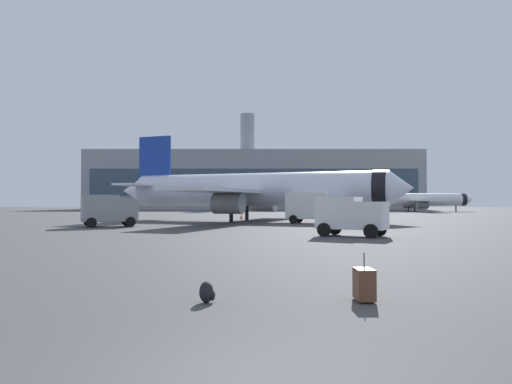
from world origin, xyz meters
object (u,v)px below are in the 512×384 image
safety_cone_mid (375,218)px  airplane_taxiing (418,200)px  fuel_truck (316,207)px  service_truck (110,209)px  safety_cone_near (242,216)px  traveller_backpack (208,292)px  airplane_at_gate (254,190)px  cargo_van (352,214)px  rolling_suitcase (365,284)px

safety_cone_mid → airplane_taxiing: bearing=66.3°
fuel_truck → service_truck: bearing=-161.9°
safety_cone_near → traveller_backpack: 51.05m
service_truck → safety_cone_mid: 29.92m
fuel_truck → airplane_at_gate: bearing=141.7°
airplane_taxiing → fuel_truck: 66.61m
traveller_backpack → service_truck: bearing=111.0°
cargo_van → safety_cone_near: 31.99m
safety_cone_mid → cargo_van: bearing=-107.5°
airplane_at_gate → fuel_truck: 8.46m
airplane_at_gate → safety_cone_mid: size_ratio=48.10×
safety_cone_mid → traveller_backpack: size_ratio=1.50×
traveller_backpack → airplane_taxiing: bearing=68.5°
airplane_taxiing → fuel_truck: bearing=-117.8°
safety_cone_near → traveller_backpack: safety_cone_near is taller
airplane_taxiing → rolling_suitcase: size_ratio=24.66×
service_truck → cargo_van: (19.65, -11.94, -0.16)m
cargo_van → safety_cone_mid: (7.64, 24.16, -1.10)m
fuel_truck → traveller_backpack: fuel_truck is taller
service_truck → cargo_van: service_truck is taller
rolling_suitcase → safety_cone_near: bearing=95.0°
service_truck → rolling_suitcase: size_ratio=4.80×
safety_cone_mid → traveller_backpack: (-14.96, -44.29, -0.12)m
fuel_truck → cargo_van: bearing=-89.9°
rolling_suitcase → service_truck: bearing=116.5°
airplane_taxiing → rolling_suitcase: airplane_taxiing is taller
airplane_at_gate → traveller_backpack: bearing=-91.1°
service_truck → traveller_backpack: (12.33, -32.07, -1.37)m
cargo_van → safety_cone_mid: bearing=72.5°
cargo_van → safety_cone_mid: cargo_van is taller
traveller_backpack → safety_cone_mid: bearing=71.3°
service_truck → fuel_truck: size_ratio=0.82×
airplane_at_gate → service_truck: 17.58m
airplane_taxiing → cargo_van: airplane_taxiing is taller
airplane_taxiing → fuel_truck: airplane_taxiing is taller
safety_cone_near → traveller_backpack: (0.85, -51.04, -0.11)m
fuel_truck → traveller_backpack: 39.18m
airplane_taxiing → traveller_backpack: 104.70m
safety_cone_near → safety_cone_mid: (15.80, -6.75, 0.01)m
airplane_at_gate → rolling_suitcase: bearing=-86.4°
fuel_truck → rolling_suitcase: bearing=-95.5°
safety_cone_near → rolling_suitcase: size_ratio=0.64×
fuel_truck → traveller_backpack: size_ratio=13.44×
rolling_suitcase → airplane_taxiing: bearing=70.3°
cargo_van → safety_cone_mid: size_ratio=6.69×
safety_cone_mid → traveller_backpack: bearing=-108.7°
service_truck → safety_cone_near: service_truck is taller
safety_cone_near → safety_cone_mid: safety_cone_mid is taller
service_truck → cargo_van: size_ratio=1.10×
service_truck → safety_cone_near: size_ratio=7.51×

